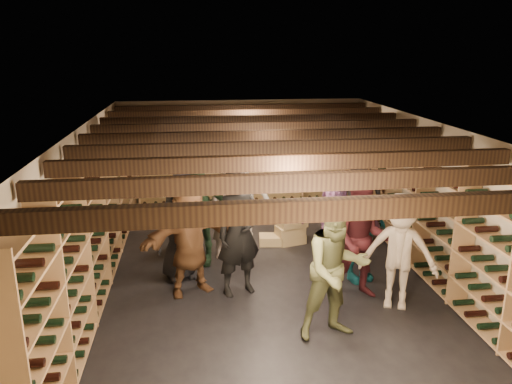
{
  "coord_description": "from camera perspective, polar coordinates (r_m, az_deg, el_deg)",
  "views": [
    {
      "loc": [
        -1.09,
        -7.26,
        3.53
      ],
      "look_at": [
        -0.14,
        0.2,
        1.35
      ],
      "focal_mm": 35.0,
      "sensor_mm": 36.0,
      "label": 1
    }
  ],
  "objects": [
    {
      "name": "ceiling_joists",
      "position": [
        7.45,
        1.26,
        6.37
      ],
      "size": [
        5.4,
        7.12,
        0.18
      ],
      "color": "black",
      "rests_on": "ground"
    },
    {
      "name": "person_4",
      "position": [
        7.86,
        11.77,
        -4.29
      ],
      "size": [
        1.04,
        0.69,
        1.65
      ],
      "primitive_type": "imported",
      "rotation": [
        0.0,
        0.0,
        0.33
      ],
      "color": "#186975",
      "rests_on": "ground"
    },
    {
      "name": "person_0",
      "position": [
        7.88,
        -8.81,
        -4.55
      ],
      "size": [
        0.86,
        0.68,
        1.53
      ],
      "primitive_type": "imported",
      "rotation": [
        0.0,
        0.0,
        0.3
      ],
      "color": "black",
      "rests_on": "ground"
    },
    {
      "name": "person_3",
      "position": [
        7.17,
        16.06,
        -6.59
      ],
      "size": [
        1.23,
        1.0,
        1.66
      ],
      "primitive_type": "imported",
      "rotation": [
        0.0,
        0.0,
        -0.41
      ],
      "color": "#C2AE94",
      "rests_on": "ground"
    },
    {
      "name": "wine_rack_right",
      "position": [
        8.5,
        18.63,
        -1.48
      ],
      "size": [
        0.32,
        7.5,
        2.15
      ],
      "color": "tan",
      "rests_on": "ground"
    },
    {
      "name": "crate_stack_left",
      "position": [
        9.31,
        4.05,
        -3.9
      ],
      "size": [
        0.57,
        0.45,
        0.68
      ],
      "rotation": [
        0.0,
        0.0,
        0.26
      ],
      "color": "tan",
      "rests_on": "ground"
    },
    {
      "name": "person_12",
      "position": [
        9.45,
        11.7,
        -0.26
      ],
      "size": [
        0.98,
        0.74,
        1.82
      ],
      "primitive_type": "imported",
      "rotation": [
        0.0,
        0.0,
        -0.19
      ],
      "color": "#2E2E32",
      "rests_on": "ground"
    },
    {
      "name": "person_5",
      "position": [
        7.37,
        -7.58,
        -5.41
      ],
      "size": [
        1.63,
        1.0,
        1.67
      ],
      "primitive_type": "imported",
      "rotation": [
        0.0,
        0.0,
        0.36
      ],
      "color": "brown",
      "rests_on": "ground"
    },
    {
      "name": "ceiling",
      "position": [
        7.43,
        1.27,
        7.44
      ],
      "size": [
        5.5,
        8.0,
        0.01
      ],
      "primitive_type": "cube",
      "color": "beige",
      "rests_on": "walls"
    },
    {
      "name": "crate_stack_right",
      "position": [
        9.59,
        3.95,
        -4.36
      ],
      "size": [
        0.54,
        0.4,
        0.34
      ],
      "rotation": [
        0.0,
        0.0,
        -0.14
      ],
      "color": "tan",
      "rests_on": "ground"
    },
    {
      "name": "person_7",
      "position": [
        8.54,
        -3.22,
        -1.84
      ],
      "size": [
        0.69,
        0.49,
        1.78
      ],
      "primitive_type": "imported",
      "rotation": [
        0.0,
        0.0,
        0.1
      ],
      "color": "gray",
      "rests_on": "ground"
    },
    {
      "name": "person_10",
      "position": [
        8.34,
        -6.7,
        -2.06
      ],
      "size": [
        1.17,
        0.71,
        1.87
      ],
      "primitive_type": "imported",
      "rotation": [
        0.0,
        0.0,
        -0.25
      ],
      "color": "#26462B",
      "rests_on": "ground"
    },
    {
      "name": "person_11",
      "position": [
        8.21,
        8.83,
        -3.48
      ],
      "size": [
        1.54,
        0.92,
        1.59
      ],
      "primitive_type": "imported",
      "rotation": [
        0.0,
        0.0,
        -0.33
      ],
      "color": "#9C609A",
      "rests_on": "ground"
    },
    {
      "name": "person_1",
      "position": [
        7.25,
        -1.96,
        -4.67
      ],
      "size": [
        0.81,
        0.67,
        1.9
      ],
      "primitive_type": "imported",
      "rotation": [
        0.0,
        0.0,
        0.37
      ],
      "color": "black",
      "rests_on": "ground"
    },
    {
      "name": "wine_rack_left",
      "position": [
        7.81,
        -17.82,
        -2.94
      ],
      "size": [
        0.32,
        7.5,
        2.15
      ],
      "color": "tan",
      "rests_on": "ground"
    },
    {
      "name": "wine_rack_back",
      "position": [
        11.41,
        -1.61,
        3.77
      ],
      "size": [
        4.7,
        0.3,
        2.15
      ],
      "color": "tan",
      "rests_on": "ground"
    },
    {
      "name": "person_6",
      "position": [
        8.9,
        -8.12,
        -1.65
      ],
      "size": [
        0.91,
        0.69,
        1.66
      ],
      "primitive_type": "imported",
      "rotation": [
        0.0,
        0.0,
        -0.22
      ],
      "color": "#1D2743",
      "rests_on": "ground"
    },
    {
      "name": "ground",
      "position": [
        8.15,
        1.16,
        -9.48
      ],
      "size": [
        8.0,
        8.0,
        0.0
      ],
      "primitive_type": "plane",
      "color": "black",
      "rests_on": "ground"
    },
    {
      "name": "person_2",
      "position": [
        6.26,
        9.17,
        -8.72
      ],
      "size": [
        0.99,
        0.83,
        1.83
      ],
      "primitive_type": "imported",
      "rotation": [
        0.0,
        0.0,
        0.17
      ],
      "color": "brown",
      "rests_on": "ground"
    },
    {
      "name": "crate_loose",
      "position": [
        9.34,
        1.92,
        -5.47
      ],
      "size": [
        0.53,
        0.38,
        0.17
      ],
      "primitive_type": "cube",
      "rotation": [
        0.0,
        0.0,
        -0.11
      ],
      "color": "tan",
      "rests_on": "ground"
    },
    {
      "name": "person_9",
      "position": [
        8.99,
        -1.51,
        -0.55
      ],
      "size": [
        1.38,
        1.05,
        1.88
      ],
      "primitive_type": "imported",
      "rotation": [
        0.0,
        0.0,
        -0.32
      ],
      "color": "#A19E94",
      "rests_on": "ground"
    },
    {
      "name": "walls",
      "position": [
        7.71,
        1.21,
        -1.42
      ],
      "size": [
        5.52,
        8.02,
        2.4
      ],
      "color": "#B9AC90",
      "rests_on": "ground"
    },
    {
      "name": "person_8",
      "position": [
        7.33,
        12.03,
        -5.41
      ],
      "size": [
        0.98,
        0.84,
        1.75
      ],
      "primitive_type": "imported",
      "rotation": [
        0.0,
        0.0,
        -0.24
      ],
      "color": "#43161C",
      "rests_on": "ground"
    }
  ]
}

